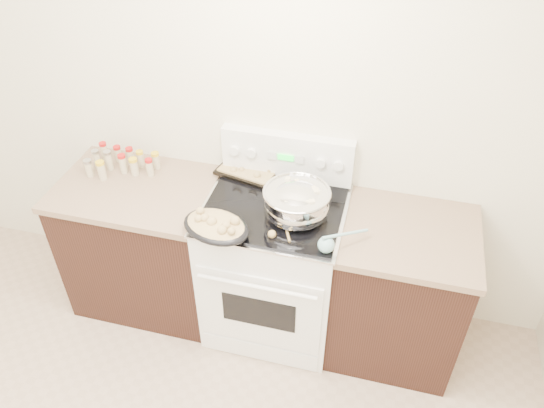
% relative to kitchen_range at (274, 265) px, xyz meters
% --- Properties ---
extents(room_shell, '(4.10, 3.60, 2.75)m').
position_rel_kitchen_range_xyz_m(room_shell, '(-0.35, -1.42, 1.21)').
color(room_shell, silver).
rests_on(room_shell, ground).
extents(counter_left, '(0.93, 0.67, 0.92)m').
position_rel_kitchen_range_xyz_m(counter_left, '(-0.83, 0.01, -0.03)').
color(counter_left, black).
rests_on(counter_left, ground).
extents(counter_right, '(0.73, 0.67, 0.92)m').
position_rel_kitchen_range_xyz_m(counter_right, '(0.73, 0.01, -0.03)').
color(counter_right, black).
rests_on(counter_right, ground).
extents(kitchen_range, '(0.78, 0.73, 1.22)m').
position_rel_kitchen_range_xyz_m(kitchen_range, '(0.00, 0.00, 0.00)').
color(kitchen_range, white).
rests_on(kitchen_range, ground).
extents(mixing_bowl, '(0.44, 0.44, 0.21)m').
position_rel_kitchen_range_xyz_m(mixing_bowl, '(0.13, -0.05, 0.54)').
color(mixing_bowl, silver).
rests_on(mixing_bowl, kitchen_range).
extents(roasting_pan, '(0.42, 0.35, 0.11)m').
position_rel_kitchen_range_xyz_m(roasting_pan, '(-0.23, -0.29, 0.50)').
color(roasting_pan, black).
rests_on(roasting_pan, kitchen_range).
extents(baking_sheet, '(0.40, 0.32, 0.06)m').
position_rel_kitchen_range_xyz_m(baking_sheet, '(-0.22, 0.28, 0.47)').
color(baking_sheet, black).
rests_on(baking_sheet, kitchen_range).
extents(wooden_spoon, '(0.13, 0.26, 0.04)m').
position_rel_kitchen_range_xyz_m(wooden_spoon, '(0.06, -0.20, 0.46)').
color(wooden_spoon, tan).
rests_on(wooden_spoon, kitchen_range).
extents(blue_ladle, '(0.23, 0.21, 0.11)m').
position_rel_kitchen_range_xyz_m(blue_ladle, '(0.34, -0.26, 0.49)').
color(blue_ladle, '#7DB2BA').
rests_on(blue_ladle, kitchen_range).
extents(spice_jars, '(0.40, 0.24, 0.13)m').
position_rel_kitchen_range_xyz_m(spice_jars, '(-0.98, 0.13, 0.49)').
color(spice_jars, '#BFB28C').
rests_on(spice_jars, counter_left).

